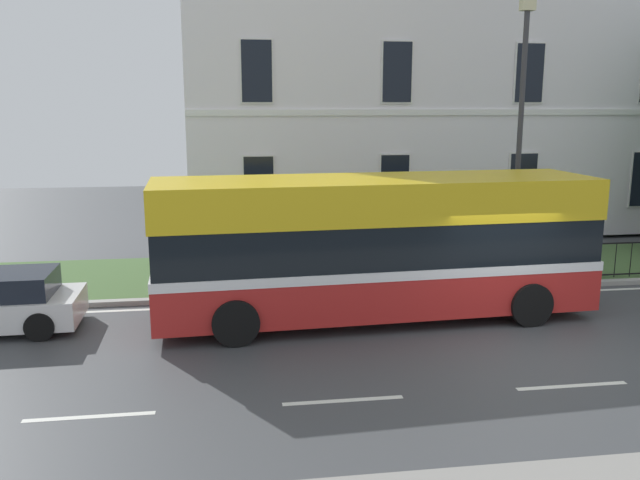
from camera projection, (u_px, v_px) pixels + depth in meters
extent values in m
cube|color=#404246|center=(525.00, 350.00, 13.07)|extent=(60.00, 56.00, 0.06)
cube|color=silver|center=(461.00, 296.00, 16.60)|extent=(54.00, 0.14, 0.01)
cube|color=silver|center=(89.00, 417.00, 10.20)|extent=(2.00, 0.12, 0.01)
cube|color=silver|center=(343.00, 400.00, 10.76)|extent=(2.00, 0.12, 0.01)
cube|color=silver|center=(572.00, 386.00, 11.32)|extent=(2.00, 0.12, 0.01)
cube|color=#9E9E99|center=(455.00, 289.00, 17.05)|extent=(57.00, 0.24, 0.12)
cube|color=#486837|center=(428.00, 267.00, 19.27)|extent=(57.00, 4.34, 0.12)
cube|color=white|center=(419.00, 72.00, 26.77)|extent=(18.26, 10.42, 11.84)
cube|color=white|center=(463.00, 112.00, 22.01)|extent=(18.26, 0.06, 0.20)
cube|color=#2D333D|center=(458.00, 209.00, 22.66)|extent=(1.10, 0.06, 2.20)
cube|color=white|center=(259.00, 186.00, 21.52)|extent=(1.06, 0.04, 2.02)
cube|color=black|center=(259.00, 186.00, 21.50)|extent=(0.96, 0.03, 1.92)
cube|color=white|center=(395.00, 184.00, 22.16)|extent=(1.06, 0.04, 2.02)
cube|color=black|center=(395.00, 184.00, 22.14)|extent=(0.96, 0.03, 1.92)
cube|color=white|center=(523.00, 181.00, 22.80)|extent=(1.06, 0.04, 2.02)
cube|color=black|center=(523.00, 181.00, 22.78)|extent=(0.96, 0.03, 1.92)
cube|color=white|center=(257.00, 71.00, 20.78)|extent=(1.06, 0.04, 2.02)
cube|color=black|center=(257.00, 71.00, 20.76)|extent=(0.96, 0.03, 1.92)
cube|color=white|center=(397.00, 72.00, 21.42)|extent=(1.06, 0.04, 2.02)
cube|color=black|center=(397.00, 72.00, 21.40)|extent=(0.96, 0.03, 1.92)
cube|color=white|center=(530.00, 73.00, 22.06)|extent=(1.06, 0.04, 2.02)
cube|color=black|center=(530.00, 73.00, 22.04)|extent=(0.96, 0.03, 1.92)
cube|color=black|center=(530.00, 246.00, 17.41)|extent=(18.62, 0.04, 0.04)
cube|color=black|center=(528.00, 278.00, 17.59)|extent=(18.62, 0.04, 0.04)
cylinder|color=black|center=(172.00, 276.00, 16.20)|extent=(0.02, 0.02, 0.95)
cylinder|color=black|center=(190.00, 276.00, 16.27)|extent=(0.02, 0.02, 0.95)
cylinder|color=black|center=(209.00, 275.00, 16.33)|extent=(0.02, 0.02, 0.95)
cylinder|color=black|center=(227.00, 274.00, 16.39)|extent=(0.02, 0.02, 0.95)
cylinder|color=black|center=(246.00, 274.00, 16.46)|extent=(0.02, 0.02, 0.95)
cylinder|color=black|center=(264.00, 273.00, 16.52)|extent=(0.02, 0.02, 0.95)
cylinder|color=black|center=(282.00, 272.00, 16.59)|extent=(0.02, 0.02, 0.95)
cylinder|color=black|center=(300.00, 272.00, 16.65)|extent=(0.02, 0.02, 0.95)
cylinder|color=black|center=(317.00, 271.00, 16.71)|extent=(0.02, 0.02, 0.95)
cylinder|color=black|center=(335.00, 270.00, 16.78)|extent=(0.02, 0.02, 0.95)
cylinder|color=black|center=(353.00, 270.00, 16.84)|extent=(0.02, 0.02, 0.95)
cylinder|color=black|center=(370.00, 269.00, 16.90)|extent=(0.02, 0.02, 0.95)
cylinder|color=black|center=(387.00, 268.00, 16.97)|extent=(0.02, 0.02, 0.95)
cylinder|color=black|center=(404.00, 268.00, 17.03)|extent=(0.02, 0.02, 0.95)
cylinder|color=black|center=(421.00, 267.00, 17.09)|extent=(0.02, 0.02, 0.95)
cylinder|color=black|center=(438.00, 267.00, 17.16)|extent=(0.02, 0.02, 0.95)
cylinder|color=black|center=(455.00, 266.00, 17.22)|extent=(0.02, 0.02, 0.95)
cylinder|color=black|center=(471.00, 265.00, 17.29)|extent=(0.02, 0.02, 0.95)
cylinder|color=black|center=(488.00, 265.00, 17.35)|extent=(0.02, 0.02, 0.95)
cylinder|color=black|center=(504.00, 264.00, 17.41)|extent=(0.02, 0.02, 0.95)
cylinder|color=black|center=(520.00, 264.00, 17.48)|extent=(0.02, 0.02, 0.95)
cylinder|color=black|center=(537.00, 263.00, 17.54)|extent=(0.02, 0.02, 0.95)
cylinder|color=black|center=(553.00, 263.00, 17.60)|extent=(0.02, 0.02, 0.95)
cylinder|color=black|center=(568.00, 262.00, 17.67)|extent=(0.02, 0.02, 0.95)
cylinder|color=black|center=(584.00, 261.00, 17.73)|extent=(0.02, 0.02, 0.95)
cylinder|color=black|center=(600.00, 261.00, 17.79)|extent=(0.02, 0.02, 0.95)
cylinder|color=black|center=(615.00, 260.00, 17.86)|extent=(0.02, 0.02, 0.95)
cylinder|color=black|center=(631.00, 260.00, 17.92)|extent=(0.02, 0.02, 0.95)
cube|color=red|center=(374.00, 284.00, 14.81)|extent=(9.78, 2.93, 1.05)
cube|color=white|center=(375.00, 263.00, 14.71)|extent=(9.80, 2.95, 0.20)
cube|color=black|center=(375.00, 240.00, 14.60)|extent=(9.70, 2.88, 0.99)
cube|color=gold|center=(376.00, 198.00, 14.41)|extent=(9.78, 2.93, 0.87)
cube|color=black|center=(574.00, 234.00, 15.52)|extent=(0.16, 2.07, 0.91)
cube|color=black|center=(577.00, 194.00, 15.33)|extent=(0.15, 1.77, 0.56)
cylinder|color=silver|center=(552.00, 277.00, 16.53)|extent=(0.05, 0.20, 0.20)
cylinder|color=silver|center=(589.00, 295.00, 15.02)|extent=(0.05, 0.20, 0.20)
cylinder|color=black|center=(484.00, 277.00, 16.60)|extent=(0.97, 0.35, 0.96)
cylinder|color=black|center=(530.00, 304.00, 14.33)|extent=(0.97, 0.35, 0.96)
cylinder|color=black|center=(229.00, 290.00, 15.41)|extent=(0.97, 0.35, 0.96)
cylinder|color=black|center=(236.00, 322.00, 13.14)|extent=(0.97, 0.35, 0.96)
cylinder|color=black|center=(40.00, 327.00, 13.43)|extent=(0.60, 0.19, 0.60)
cylinder|color=black|center=(57.00, 303.00, 14.99)|extent=(0.60, 0.19, 0.60)
cylinder|color=#333338|center=(519.00, 148.00, 17.42)|extent=(0.14, 0.14, 6.96)
cube|color=beige|center=(528.00, 3.00, 16.67)|extent=(0.36, 0.24, 0.36)
cylinder|color=#23472D|center=(582.00, 258.00, 18.15)|extent=(0.53, 0.53, 0.93)
ellipsoid|color=black|center=(583.00, 238.00, 18.04)|extent=(0.55, 0.55, 0.19)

